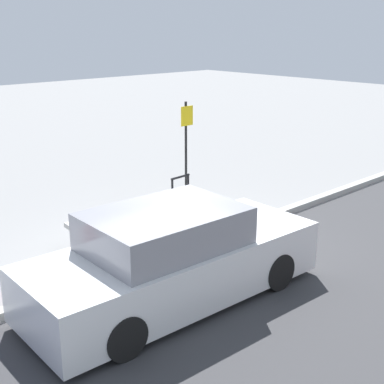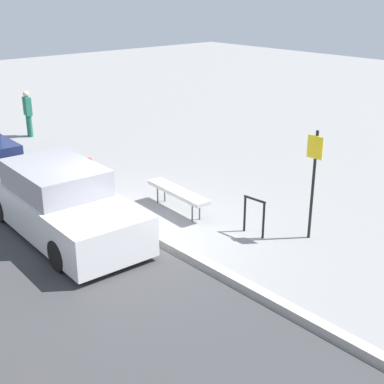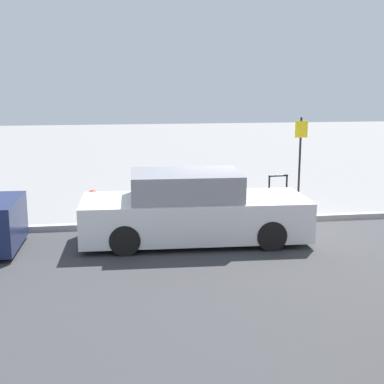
{
  "view_description": "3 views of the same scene",
  "coord_description": "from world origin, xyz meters",
  "px_view_note": "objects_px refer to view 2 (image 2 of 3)",
  "views": [
    {
      "loc": [
        -6.0,
        -6.8,
        3.99
      ],
      "look_at": [
        1.09,
        0.89,
        0.73
      ],
      "focal_mm": 50.0,
      "sensor_mm": 36.0,
      "label": 1
    },
    {
      "loc": [
        8.35,
        -6.0,
        4.91
      ],
      "look_at": [
        0.25,
        1.09,
        0.76
      ],
      "focal_mm": 50.0,
      "sensor_mm": 36.0,
      "label": 2
    },
    {
      "loc": [
        -2.88,
        -11.89,
        3.29
      ],
      "look_at": [
        -1.04,
        0.38,
        0.71
      ],
      "focal_mm": 50.0,
      "sensor_mm": 36.0,
      "label": 3
    }
  ],
  "objects_px": {
    "bench": "(178,192)",
    "sign_post": "(313,175)",
    "bike_rack": "(254,213)",
    "fire_hydrant": "(89,171)",
    "parked_car_near": "(60,203)",
    "pedestrian": "(28,112)"
  },
  "relations": [
    {
      "from": "sign_post",
      "to": "pedestrian",
      "type": "bearing_deg",
      "value": -176.2
    },
    {
      "from": "parked_car_near",
      "to": "sign_post",
      "type": "bearing_deg",
      "value": 48.01
    },
    {
      "from": "pedestrian",
      "to": "bench",
      "type": "bearing_deg",
      "value": -176.47
    },
    {
      "from": "sign_post",
      "to": "parked_car_near",
      "type": "bearing_deg",
      "value": -134.31
    },
    {
      "from": "sign_post",
      "to": "parked_car_near",
      "type": "distance_m",
      "value": 5.25
    },
    {
      "from": "bike_rack",
      "to": "sign_post",
      "type": "bearing_deg",
      "value": 41.21
    },
    {
      "from": "pedestrian",
      "to": "parked_car_near",
      "type": "bearing_deg",
      "value": 165.31
    },
    {
      "from": "bike_rack",
      "to": "fire_hydrant",
      "type": "xyz_separation_m",
      "value": [
        -4.88,
        -1.03,
        -0.09
      ]
    },
    {
      "from": "bike_rack",
      "to": "fire_hydrant",
      "type": "height_order",
      "value": "bike_rack"
    },
    {
      "from": "pedestrian",
      "to": "sign_post",
      "type": "bearing_deg",
      "value": -170.08
    },
    {
      "from": "bike_rack",
      "to": "fire_hydrant",
      "type": "bearing_deg",
      "value": -168.06
    },
    {
      "from": "bench",
      "to": "sign_post",
      "type": "height_order",
      "value": "sign_post"
    },
    {
      "from": "pedestrian",
      "to": "parked_car_near",
      "type": "xyz_separation_m",
      "value": [
        7.8,
        -2.97,
        -0.19
      ]
    },
    {
      "from": "bike_rack",
      "to": "parked_car_near",
      "type": "relative_size",
      "value": 0.18
    },
    {
      "from": "bench",
      "to": "pedestrian",
      "type": "bearing_deg",
      "value": -178.75
    },
    {
      "from": "bench",
      "to": "parked_car_near",
      "type": "height_order",
      "value": "parked_car_near"
    },
    {
      "from": "bike_rack",
      "to": "bench",
      "type": "bearing_deg",
      "value": -168.98
    },
    {
      "from": "bike_rack",
      "to": "sign_post",
      "type": "xyz_separation_m",
      "value": [
        0.86,
        0.75,
        0.88
      ]
    },
    {
      "from": "fire_hydrant",
      "to": "bench",
      "type": "bearing_deg",
      "value": 12.58
    },
    {
      "from": "fire_hydrant",
      "to": "parked_car_near",
      "type": "relative_size",
      "value": 0.16
    },
    {
      "from": "fire_hydrant",
      "to": "pedestrian",
      "type": "height_order",
      "value": "pedestrian"
    },
    {
      "from": "bike_rack",
      "to": "parked_car_near",
      "type": "height_order",
      "value": "parked_car_near"
    }
  ]
}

